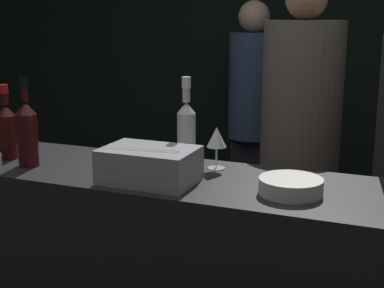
{
  "coord_description": "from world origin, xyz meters",
  "views": [
    {
      "loc": [
        0.73,
        -1.5,
        1.58
      ],
      "look_at": [
        0.0,
        0.29,
        1.13
      ],
      "focal_mm": 50.0,
      "sensor_mm": 36.0,
      "label": 1
    }
  ],
  "objects_px": {
    "person_in_hoodie": "(300,136)",
    "person_blond_tee": "(252,111)",
    "wine_glass": "(217,139)",
    "white_wine_bottle": "(186,128)",
    "red_wine_bottle_black_foil": "(27,132)",
    "ice_bin_with_bottles": "(148,163)",
    "red_wine_bottle_tall": "(7,129)",
    "bowl_white": "(291,186)"
  },
  "relations": [
    {
      "from": "person_in_hoodie",
      "to": "person_blond_tee",
      "type": "bearing_deg",
      "value": 169.02
    },
    {
      "from": "red_wine_bottle_tall",
      "to": "red_wine_bottle_black_foil",
      "type": "bearing_deg",
      "value": -21.43
    },
    {
      "from": "white_wine_bottle",
      "to": "person_blond_tee",
      "type": "bearing_deg",
      "value": 96.34
    },
    {
      "from": "ice_bin_with_bottles",
      "to": "person_blond_tee",
      "type": "bearing_deg",
      "value": 94.53
    },
    {
      "from": "ice_bin_with_bottles",
      "to": "bowl_white",
      "type": "xyz_separation_m",
      "value": [
        0.51,
        0.06,
        -0.04
      ]
    },
    {
      "from": "red_wine_bottle_tall",
      "to": "white_wine_bottle",
      "type": "height_order",
      "value": "white_wine_bottle"
    },
    {
      "from": "red_wine_bottle_tall",
      "to": "white_wine_bottle",
      "type": "relative_size",
      "value": 0.89
    },
    {
      "from": "person_in_hoodie",
      "to": "person_blond_tee",
      "type": "height_order",
      "value": "person_in_hoodie"
    },
    {
      "from": "person_in_hoodie",
      "to": "wine_glass",
      "type": "bearing_deg",
      "value": -54.32
    },
    {
      "from": "ice_bin_with_bottles",
      "to": "person_blond_tee",
      "type": "xyz_separation_m",
      "value": [
        -0.15,
        1.87,
        -0.12
      ]
    },
    {
      "from": "person_in_hoodie",
      "to": "person_blond_tee",
      "type": "xyz_separation_m",
      "value": [
        -0.49,
        0.81,
        -0.03
      ]
    },
    {
      "from": "ice_bin_with_bottles",
      "to": "red_wine_bottle_tall",
      "type": "xyz_separation_m",
      "value": [
        -0.69,
        0.07,
        0.06
      ]
    },
    {
      "from": "red_wine_bottle_black_foil",
      "to": "person_blond_tee",
      "type": "bearing_deg",
      "value": 78.11
    },
    {
      "from": "ice_bin_with_bottles",
      "to": "white_wine_bottle",
      "type": "relative_size",
      "value": 0.98
    },
    {
      "from": "red_wine_bottle_black_foil",
      "to": "ice_bin_with_bottles",
      "type": "bearing_deg",
      "value": -1.41
    },
    {
      "from": "bowl_white",
      "to": "person_blond_tee",
      "type": "relative_size",
      "value": 0.13
    },
    {
      "from": "white_wine_bottle",
      "to": "bowl_white",
      "type": "bearing_deg",
      "value": -26.0
    },
    {
      "from": "wine_glass",
      "to": "person_in_hoodie",
      "type": "bearing_deg",
      "value": 77.96
    },
    {
      "from": "person_in_hoodie",
      "to": "person_blond_tee",
      "type": "relative_size",
      "value": 1.05
    },
    {
      "from": "white_wine_bottle",
      "to": "person_blond_tee",
      "type": "height_order",
      "value": "person_blond_tee"
    },
    {
      "from": "white_wine_bottle",
      "to": "person_in_hoodie",
      "type": "height_order",
      "value": "person_in_hoodie"
    },
    {
      "from": "wine_glass",
      "to": "red_wine_bottle_tall",
      "type": "relative_size",
      "value": 0.53
    },
    {
      "from": "ice_bin_with_bottles",
      "to": "person_in_hoodie",
      "type": "relative_size",
      "value": 0.19
    },
    {
      "from": "person_blond_tee",
      "to": "person_in_hoodie",
      "type": "bearing_deg",
      "value": 48.65
    },
    {
      "from": "bowl_white",
      "to": "white_wine_bottle",
      "type": "relative_size",
      "value": 0.61
    },
    {
      "from": "bowl_white",
      "to": "white_wine_bottle",
      "type": "xyz_separation_m",
      "value": [
        -0.48,
        0.23,
        0.12
      ]
    },
    {
      "from": "bowl_white",
      "to": "red_wine_bottle_tall",
      "type": "bearing_deg",
      "value": 179.23
    },
    {
      "from": "ice_bin_with_bottles",
      "to": "red_wine_bottle_black_foil",
      "type": "height_order",
      "value": "red_wine_bottle_black_foil"
    },
    {
      "from": "red_wine_bottle_black_foil",
      "to": "wine_glass",
      "type": "bearing_deg",
      "value": 18.8
    },
    {
      "from": "white_wine_bottle",
      "to": "red_wine_bottle_black_foil",
      "type": "bearing_deg",
      "value": -153.89
    },
    {
      "from": "wine_glass",
      "to": "person_in_hoodie",
      "type": "distance_m",
      "value": 0.84
    },
    {
      "from": "ice_bin_with_bottles",
      "to": "red_wine_bottle_black_foil",
      "type": "distance_m",
      "value": 0.54
    },
    {
      "from": "red_wine_bottle_black_foil",
      "to": "person_in_hoodie",
      "type": "bearing_deg",
      "value": 49.98
    },
    {
      "from": "bowl_white",
      "to": "wine_glass",
      "type": "relative_size",
      "value": 1.3
    },
    {
      "from": "wine_glass",
      "to": "bowl_white",
      "type": "bearing_deg",
      "value": -30.42
    },
    {
      "from": "wine_glass",
      "to": "person_in_hoodie",
      "type": "relative_size",
      "value": 0.09
    },
    {
      "from": "wine_glass",
      "to": "red_wine_bottle_tall",
      "type": "xyz_separation_m",
      "value": [
        -0.86,
        -0.18,
        0.01
      ]
    },
    {
      "from": "red_wine_bottle_tall",
      "to": "person_blond_tee",
      "type": "height_order",
      "value": "person_blond_tee"
    },
    {
      "from": "white_wine_bottle",
      "to": "red_wine_bottle_black_foil",
      "type": "height_order",
      "value": "same"
    },
    {
      "from": "red_wine_bottle_tall",
      "to": "ice_bin_with_bottles",
      "type": "bearing_deg",
      "value": -6.07
    },
    {
      "from": "red_wine_bottle_black_foil",
      "to": "person_blond_tee",
      "type": "height_order",
      "value": "person_blond_tee"
    },
    {
      "from": "wine_glass",
      "to": "person_blond_tee",
      "type": "relative_size",
      "value": 0.1
    }
  ]
}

